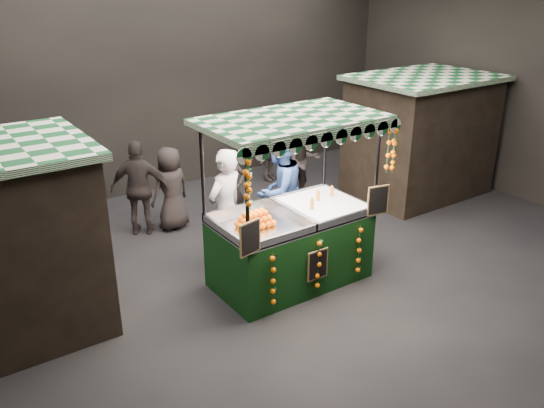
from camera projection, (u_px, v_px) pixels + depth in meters
ground at (299, 273)px, 9.14m from camera, size 12.00×12.00×0.00m
market_hall at (303, 63)px, 7.84m from camera, size 12.10×10.10×5.05m
neighbour_stall_right at (420, 135)px, 12.08m from camera, size 3.00×2.20×2.60m
juice_stall at (293, 234)px, 8.58m from camera, size 2.75×1.62×2.67m
vendor_grey at (225, 210)px, 8.99m from camera, size 0.87×0.71×2.04m
vendor_blue at (279, 191)px, 9.66m from camera, size 1.22×1.06×2.11m
shopper_0 at (232, 189)px, 10.57m from camera, size 0.58×0.40×1.54m
shopper_1 at (303, 162)px, 11.86m from camera, size 0.91×0.76×1.69m
shopper_2 at (140, 188)px, 10.23m from camera, size 1.13×0.94×1.81m
shopper_3 at (271, 147)px, 12.99m from camera, size 1.20×0.98×1.61m
shopper_4 at (171, 189)px, 10.49m from camera, size 0.87×0.65×1.61m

